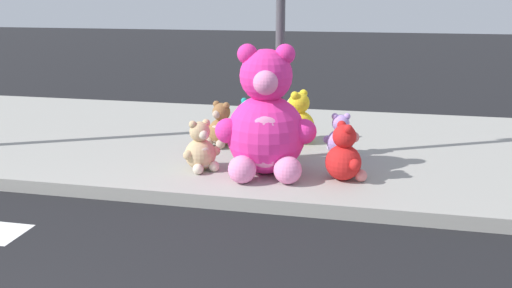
% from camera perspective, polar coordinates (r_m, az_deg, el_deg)
% --- Properties ---
extents(sidewalk, '(28.00, 4.40, 0.15)m').
position_cam_1_polar(sidewalk, '(7.57, -3.98, 0.17)').
color(sidewalk, '#9E9B93').
rests_on(sidewalk, ground_plane).
extents(sign_pole, '(0.56, 0.11, 3.20)m').
position_cam_1_polar(sign_pole, '(6.29, 2.67, 13.37)').
color(sign_pole, '#4C4C51').
rests_on(sign_pole, sidewalk).
extents(plush_pink_large, '(1.12, 1.02, 1.46)m').
position_cam_1_polar(plush_pink_large, '(5.88, 1.07, 2.23)').
color(plush_pink_large, '#F22D93').
rests_on(plush_pink_large, sidewalk).
extents(plush_yellow, '(0.52, 0.51, 0.72)m').
position_cam_1_polar(plush_yellow, '(7.27, 4.49, 2.45)').
color(plush_yellow, yellow).
rests_on(plush_yellow, sidewalk).
extents(plush_brown, '(0.44, 0.43, 0.60)m').
position_cam_1_polar(plush_brown, '(7.10, -3.83, 1.73)').
color(plush_brown, olive).
rests_on(plush_brown, sidewalk).
extents(plush_tan, '(0.42, 0.43, 0.59)m').
position_cam_1_polar(plush_tan, '(6.12, -5.98, -0.66)').
color(plush_tan, tan).
rests_on(plush_tan, sidewalk).
extents(plush_lavender, '(0.41, 0.38, 0.54)m').
position_cam_1_polar(plush_lavender, '(6.77, 9.07, 0.65)').
color(plush_lavender, '#B28CD8').
rests_on(plush_lavender, sidewalk).
extents(plush_red, '(0.47, 0.46, 0.65)m').
position_cam_1_polar(plush_red, '(5.84, 9.63, -1.39)').
color(plush_red, red).
rests_on(plush_red, sidewalk).
extents(plush_teal, '(0.40, 0.40, 0.56)m').
position_cam_1_polar(plush_teal, '(7.49, -1.01, 2.39)').
color(plush_teal, teal).
rests_on(plush_teal, sidewalk).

